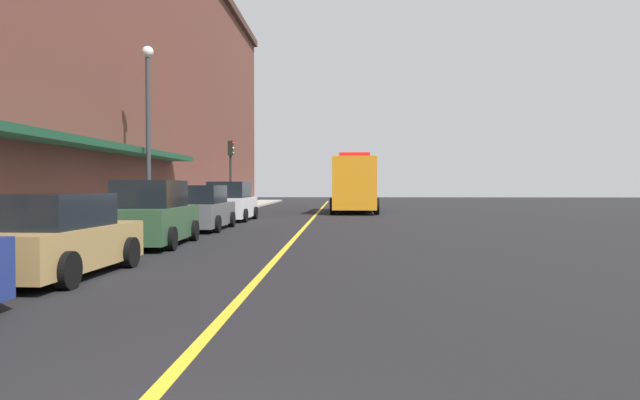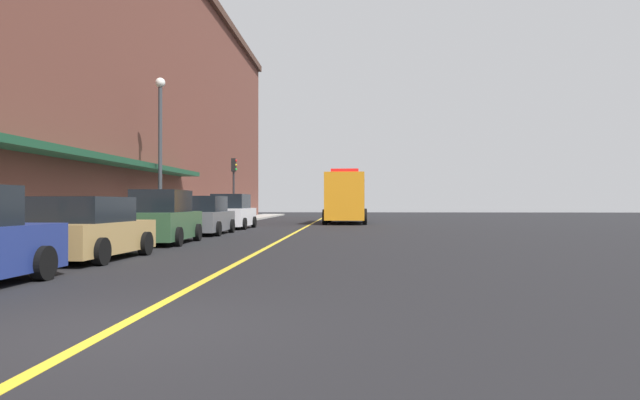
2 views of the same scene
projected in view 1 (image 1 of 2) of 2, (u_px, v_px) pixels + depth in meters
name	position (u px, v px, depth m)	size (l,w,h in m)	color
ground_plane	(310.00, 221.00, 28.16)	(112.00, 112.00, 0.00)	black
sidewalk_left	(183.00, 219.00, 28.40)	(2.40, 70.00, 0.15)	#9E9B93
lane_center_stripe	(310.00, 221.00, 28.16)	(0.16, 70.00, 0.01)	gold
brick_building_left	(16.00, 49.00, 27.48)	(14.01, 64.00, 16.30)	brown
parked_car_1	(52.00, 238.00, 10.96)	(2.23, 4.25, 1.57)	#A5844C
parked_car_2	(153.00, 215.00, 16.69)	(2.06, 4.51, 1.87)	#2D5133
parked_car_3	(200.00, 209.00, 22.60)	(2.16, 4.72, 1.73)	#595B60
parked_car_4	(230.00, 203.00, 28.45)	(2.21, 4.39, 1.90)	silver
utility_truck	(355.00, 185.00, 36.99)	(3.05, 8.08, 3.64)	orange
parking_meter_0	(204.00, 199.00, 29.09)	(0.14, 0.18, 1.33)	#4C4C51
parking_meter_2	(47.00, 214.00, 13.65)	(0.14, 0.18, 1.33)	#4C4C51
street_lamp_left	(148.00, 116.00, 22.53)	(0.44, 0.44, 6.94)	#33383D
traffic_light_near	(231.00, 162.00, 35.74)	(0.38, 0.36, 4.30)	#232326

